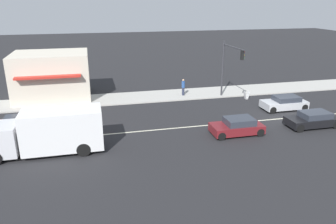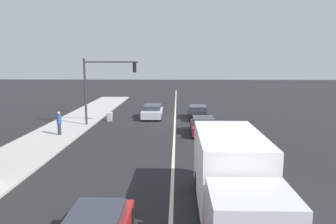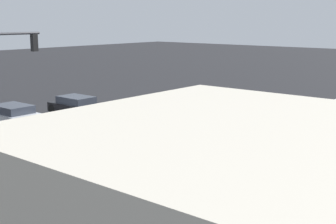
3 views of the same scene
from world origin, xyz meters
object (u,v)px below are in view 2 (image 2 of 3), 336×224
Objects in this scene: traffic_signal_main at (102,80)px; suv_black at (198,112)px; warning_aframe_sign at (110,117)px; sedan_silver at (152,112)px; pedestrian at (59,123)px; delivery_truck at (233,178)px; sedan_maroon at (203,126)px.

traffic_signal_main is 9.71m from suv_black.
warning_aframe_sign is (-0.13, -2.09, -3.47)m from traffic_signal_main.
traffic_signal_main reaches higher than sedan_silver.
pedestrian is 10.09m from sedan_silver.
pedestrian is at bearing -48.81° from delivery_truck.
warning_aframe_sign is 0.11× the size of delivery_truck.
sedan_maroon is (-8.20, 4.81, 0.18)m from warning_aframe_sign.
traffic_signal_main is 1.37× the size of suv_black.
delivery_truck is (-8.32, 16.09, -2.43)m from traffic_signal_main.
pedestrian reaches higher than warning_aframe_sign.
pedestrian is at bearing 58.77° from traffic_signal_main.
delivery_truck is at bearing 131.19° from pedestrian.
delivery_truck is 1.84× the size of suv_black.
sedan_silver is at bearing -153.32° from warning_aframe_sign.
delivery_truck reaches higher than sedan_silver.
traffic_signal_main is at bearing -18.14° from sedan_maroon.
delivery_truck is 19.87m from suv_black.
sedan_maroon is at bearing -173.81° from pedestrian.
pedestrian is 0.45× the size of sedan_maroon.
warning_aframe_sign is at bearing 26.68° from sedan_silver.
warning_aframe_sign is at bearing 11.51° from suv_black.
traffic_signal_main is 4.05m from warning_aframe_sign.
warning_aframe_sign is 8.37m from suv_black.
traffic_signal_main is 5.38m from pedestrian.
warning_aframe_sign is 19.97m from delivery_truck.
warning_aframe_sign is 0.22× the size of sedan_maroon.
sedan_maroon reaches higher than warning_aframe_sign.
pedestrian is 0.23× the size of delivery_truck.
sedan_silver is at bearing -77.65° from delivery_truck.
traffic_signal_main is at bearing 45.51° from sedan_silver.
traffic_signal_main reaches higher than delivery_truck.
pedestrian is 6.50m from warning_aframe_sign.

